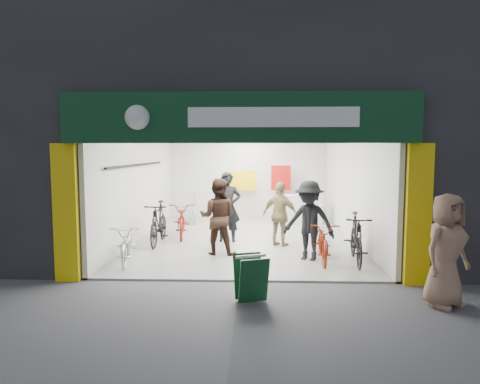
# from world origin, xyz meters

# --- Properties ---
(ground) EXTENTS (60.00, 60.00, 0.00)m
(ground) POSITION_xyz_m (0.00, 0.00, 0.00)
(ground) COLOR #56565B
(ground) RESTS_ON ground
(building) EXTENTS (17.00, 10.27, 8.00)m
(building) POSITION_xyz_m (0.91, 4.99, 4.31)
(building) COLOR #232326
(building) RESTS_ON ground
(bike_left_front) EXTENTS (0.88, 1.75, 0.88)m
(bike_left_front) POSITION_xyz_m (-2.50, 1.24, 0.44)
(bike_left_front) COLOR silver
(bike_left_front) RESTS_ON ground
(bike_left_midfront) EXTENTS (0.58, 1.92, 1.15)m
(bike_left_midfront) POSITION_xyz_m (-2.24, 3.11, 0.57)
(bike_left_midfront) COLOR black
(bike_left_midfront) RESTS_ON ground
(bike_left_midback) EXTENTS (0.97, 2.02, 1.02)m
(bike_left_midback) POSITION_xyz_m (-1.80, 4.14, 0.51)
(bike_left_midback) COLOR maroon
(bike_left_midback) RESTS_ON ground
(bike_left_back) EXTENTS (0.71, 1.74, 1.01)m
(bike_left_back) POSITION_xyz_m (-1.80, 6.70, 0.51)
(bike_left_back) COLOR #B6B5BA
(bike_left_back) RESTS_ON ground
(bike_right_front) EXTENTS (0.72, 1.89, 1.11)m
(bike_right_front) POSITION_xyz_m (2.50, 1.44, 0.55)
(bike_right_front) COLOR black
(bike_right_front) RESTS_ON ground
(bike_right_mid) EXTENTS (0.73, 1.77, 0.91)m
(bike_right_mid) POSITION_xyz_m (1.80, 1.56, 0.46)
(bike_right_mid) COLOR #98250D
(bike_right_mid) RESTS_ON ground
(bike_right_back) EXTENTS (0.82, 2.03, 1.18)m
(bike_right_back) POSITION_xyz_m (1.80, 3.20, 0.59)
(bike_right_back) COLOR silver
(bike_right_back) RESTS_ON ground
(customer_a) EXTENTS (0.71, 0.48, 1.91)m
(customer_a) POSITION_xyz_m (-0.45, 3.44, 0.95)
(customer_a) COLOR black
(customer_a) RESTS_ON ground
(customer_b) EXTENTS (0.95, 0.77, 1.82)m
(customer_b) POSITION_xyz_m (-0.59, 2.07, 0.91)
(customer_b) COLOR #382319
(customer_b) RESTS_ON ground
(customer_c) EXTENTS (1.34, 1.12, 1.81)m
(customer_c) POSITION_xyz_m (1.48, 1.58, 0.90)
(customer_c) COLOR black
(customer_c) RESTS_ON ground
(customer_d) EXTENTS (1.06, 0.86, 1.68)m
(customer_d) POSITION_xyz_m (0.93, 2.96, 0.84)
(customer_d) COLOR #9A845A
(customer_d) RESTS_ON ground
(pedestrian_near) EXTENTS (1.05, 0.95, 1.80)m
(pedestrian_near) POSITION_xyz_m (3.30, -1.13, 0.90)
(pedestrian_near) COLOR #916D54
(pedestrian_near) RESTS_ON ground
(sandwich_board) EXTENTS (0.62, 0.63, 0.75)m
(sandwich_board) POSITION_xyz_m (0.23, -1.04, 0.41)
(sandwich_board) COLOR #10421E
(sandwich_board) RESTS_ON ground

